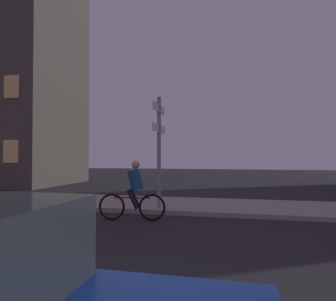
% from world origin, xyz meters
% --- Properties ---
extents(sidewalk_kerb, '(40.00, 2.97, 0.14)m').
position_xyz_m(sidewalk_kerb, '(0.00, 7.33, 0.07)').
color(sidewalk_kerb, gray).
rests_on(sidewalk_kerb, ground_plane).
extents(signpost, '(0.12, 1.48, 3.42)m').
position_xyz_m(signpost, '(-1.03, 6.21, 2.15)').
color(signpost, gray).
rests_on(signpost, sidewalk_kerb).
extents(cyclist, '(1.81, 0.38, 1.61)m').
position_xyz_m(cyclist, '(-1.40, 4.94, 0.75)').
color(cyclist, black).
rests_on(cyclist, ground_plane).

